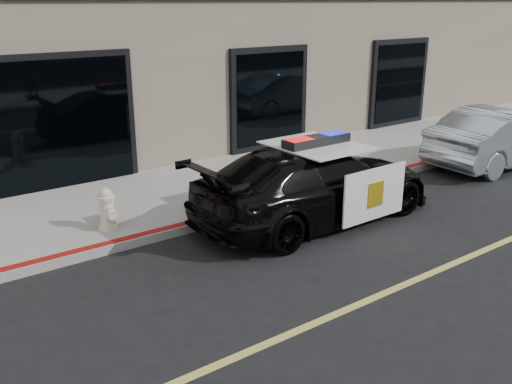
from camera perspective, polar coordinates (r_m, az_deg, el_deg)
ground at (r=7.45m, az=6.81°, el=-12.55°), size 120.00×120.00×0.00m
sidewalk_n at (r=11.42m, az=-11.44°, el=-1.00°), size 60.00×3.50×0.15m
police_car at (r=10.34m, az=5.95°, el=0.91°), size 2.24×4.85×1.58m
silver_sedan at (r=15.08m, az=23.55°, el=5.10°), size 1.87×4.43×1.42m
fire_hydrant at (r=9.91m, az=-14.65°, el=-1.72°), size 0.33×0.46×0.74m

